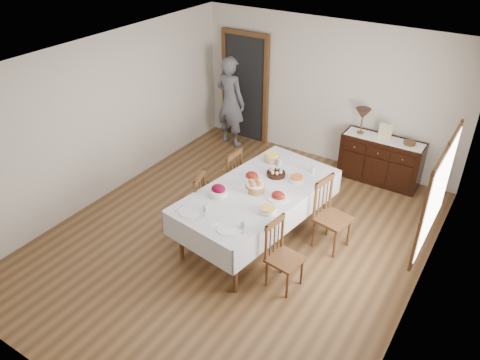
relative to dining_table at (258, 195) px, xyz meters
The scene contains 26 objects.
ground 0.80m from the dining_table, 145.15° to the right, with size 6.00×6.00×0.00m, color brown.
room_shell 1.01m from the dining_table, 147.55° to the left, with size 5.02×6.02×2.65m.
dining_table is the anchor object (origin of this frame).
chair_left_near 0.99m from the dining_table, 156.40° to the right, with size 0.52×0.52×1.00m.
chair_left_far 0.99m from the dining_table, 150.20° to the left, with size 0.42×0.42×1.01m.
chair_right_near 1.02m from the dining_table, 40.99° to the right, with size 0.45×0.45×0.95m.
chair_right_far 1.04m from the dining_table, 24.00° to the left, with size 0.51×0.51×1.05m.
sideboard 2.74m from the dining_table, 69.14° to the left, with size 1.37×0.50×0.82m.
person 3.13m from the dining_table, 130.53° to the left, with size 0.60×0.38×1.91m, color #585864.
bread_basket 0.17m from the dining_table, 111.59° to the right, with size 0.27×0.27×0.17m.
egg_basket 0.49m from the dining_table, 86.62° to the left, with size 0.27×0.27×0.11m.
ham_platter_a 0.35m from the dining_table, 136.16° to the left, with size 0.28×0.28×0.11m.
ham_platter_b 0.36m from the dining_table, ahead, with size 0.31×0.31×0.11m.
beet_bowl 0.58m from the dining_table, 132.54° to the right, with size 0.26×0.26×0.16m.
carrot_bowl 0.61m from the dining_table, 53.24° to the left, with size 0.21×0.21×0.09m.
pineapple_bowl 0.87m from the dining_table, 106.06° to the left, with size 0.25×0.25×0.13m.
casserole_dish 0.57m from the dining_table, 46.15° to the right, with size 0.23×0.23×0.07m.
butter_dish 0.23m from the dining_table, 131.43° to the right, with size 0.15×0.11×0.07m.
setting_left 1.00m from the dining_table, 114.32° to the right, with size 0.44×0.31×0.10m.
setting_right 0.96m from the dining_table, 78.66° to the right, with size 0.44×0.31×0.10m.
glass_far_a 0.77m from the dining_table, 95.17° to the left, with size 0.07×0.07×0.10m.
glass_far_b 0.94m from the dining_table, 60.94° to the left, with size 0.07×0.07×0.11m.
runner 2.70m from the dining_table, 68.69° to the left, with size 1.30×0.35×0.01m.
table_lamp 2.61m from the dining_table, 77.58° to the left, with size 0.26×0.26×0.46m.
picture_frame 2.69m from the dining_table, 68.73° to the left, with size 0.22×0.08×0.28m.
deco_bowl 2.90m from the dining_table, 61.47° to the left, with size 0.20×0.20×0.06m.
Camera 1 is at (2.98, -4.56, 4.33)m, focal length 35.00 mm.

